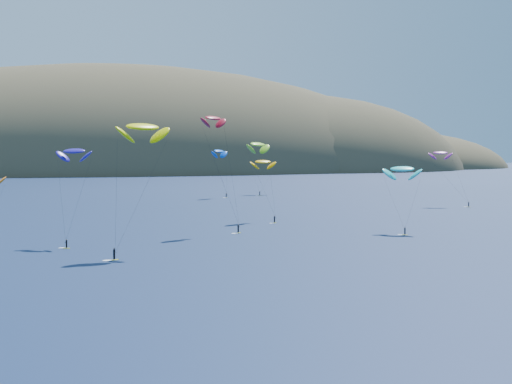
{
  "coord_description": "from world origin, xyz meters",
  "views": [
    {
      "loc": [
        -59.41,
        -74.29,
        18.69
      ],
      "look_at": [
        -10.42,
        80.0,
        9.0
      ],
      "focal_mm": 50.0,
      "sensor_mm": 36.0,
      "label": 1
    }
  ],
  "objects": [
    {
      "name": "island",
      "position": [
        39.4,
        562.36,
        -10.74
      ],
      "size": [
        730.0,
        300.0,
        210.0
      ],
      "color": "#3D3526",
      "rests_on": "ground"
    },
    {
      "name": "kitesurfer_2",
      "position": [
        -39.85,
        55.23,
        22.74
      ],
      "size": [
        12.42,
        12.5,
        25.51
      ],
      "rotation": [
        0.0,
        0.0,
        0.27
      ],
      "color": "#D0CC17",
      "rests_on": "ground"
    },
    {
      "name": "kitesurfer_3",
      "position": [
        -1.85,
        105.32,
        19.99
      ],
      "size": [
        8.98,
        13.98,
        22.33
      ],
      "rotation": [
        0.0,
        0.0,
        0.58
      ],
      "color": "#D0CC17",
      "rests_on": "ground"
    },
    {
      "name": "kitesurfer_4",
      "position": [
        10.73,
        194.08,
        18.01
      ],
      "size": [
        9.46,
        8.87,
        20.52
      ],
      "rotation": [
        0.0,
        0.0,
        0.7
      ],
      "color": "#D0CC17",
      "rests_on": "ground"
    },
    {
      "name": "kitesurfer_5",
      "position": [
        21.3,
        69.94,
        14.25
      ],
      "size": [
        8.97,
        11.27,
        16.62
      ],
      "rotation": [
        0.0,
        0.0,
        -0.69
      ],
      "color": "#D0CC17",
      "rests_on": "ground"
    },
    {
      "name": "kitesurfer_6",
      "position": [
        70.54,
        132.59,
        17.54
      ],
      "size": [
        10.3,
        12.05,
        19.65
      ],
      "rotation": [
        0.0,
        0.0,
        -0.47
      ],
      "color": "#D0CC17",
      "rests_on": "ground"
    },
    {
      "name": "kitesurfer_9",
      "position": [
        -19.85,
        82.23,
        25.65
      ],
      "size": [
        9.19,
        8.54,
        27.77
      ],
      "rotation": [
        0.0,
        0.0,
        0.56
      ],
      "color": "#D0CC17",
      "rests_on": "ground"
    },
    {
      "name": "kitesurfer_10",
      "position": [
        -51.03,
        71.5,
        18.33
      ],
      "size": [
        7.8,
        11.22,
        20.36
      ],
      "rotation": [
        0.0,
        0.0,
        -0.5
      ],
      "color": "#D0CC17",
      "rests_on": "ground"
    },
    {
      "name": "kitesurfer_11",
      "position": [
        32.97,
        207.05,
        13.57
      ],
      "size": [
        10.76,
        11.4,
        16.49
      ],
      "rotation": [
        0.0,
        0.0,
        -0.09
      ],
      "color": "#D0CC17",
      "rests_on": "ground"
    }
  ]
}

